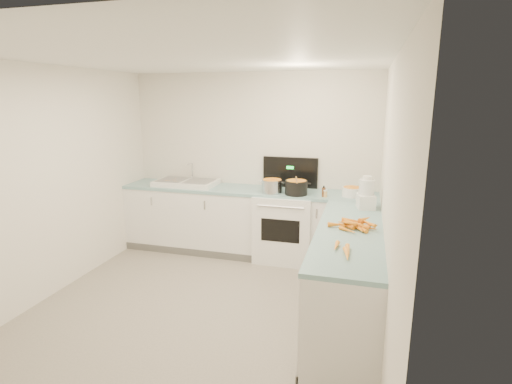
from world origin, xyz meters
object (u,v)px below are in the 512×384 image
(mixing_bowl, at_px, (352,192))
(sink, at_px, (186,183))
(steel_pot, at_px, (272,187))
(food_processor, at_px, (366,195))
(stove, at_px, (285,225))
(black_pot, at_px, (296,188))
(spice_jar, at_px, (325,194))
(extract_bottle, at_px, (324,192))

(mixing_bowl, bearing_deg, sink, 178.58)
(steel_pot, relative_size, mixing_bowl, 1.06)
(sink, bearing_deg, food_processor, -13.42)
(stove, bearing_deg, food_processor, -29.23)
(black_pot, xyz_separation_m, food_processor, (0.87, -0.44, 0.08))
(spice_jar, bearing_deg, food_processor, -39.78)
(sink, height_order, spice_jar, sink)
(mixing_bowl, distance_m, food_processor, 0.57)
(stove, distance_m, spice_jar, 0.76)
(sink, relative_size, spice_jar, 11.11)
(stove, distance_m, sink, 1.54)
(stove, xyz_separation_m, black_pot, (0.16, -0.13, 0.55))
(steel_pot, bearing_deg, sink, 173.64)
(extract_bottle, bearing_deg, mixing_bowl, 18.34)
(black_pot, height_order, mixing_bowl, black_pot)
(stove, bearing_deg, mixing_bowl, -2.76)
(spice_jar, xyz_separation_m, food_processor, (0.49, -0.41, 0.12))
(black_pot, relative_size, extract_bottle, 2.46)
(sink, xyz_separation_m, food_processor, (2.48, -0.59, 0.12))
(mixing_bowl, xyz_separation_m, spice_jar, (-0.32, -0.13, -0.02))
(mixing_bowl, bearing_deg, extract_bottle, -161.66)
(mixing_bowl, bearing_deg, food_processor, -72.45)
(spice_jar, height_order, food_processor, food_processor)
(black_pot, height_order, spice_jar, black_pot)
(stove, xyz_separation_m, steel_pot, (-0.16, -0.13, 0.55))
(mixing_bowl, bearing_deg, steel_pot, -175.14)
(black_pot, relative_size, food_processor, 0.77)
(sink, bearing_deg, stove, -0.62)
(steel_pot, xyz_separation_m, spice_jar, (0.70, -0.04, -0.04))
(black_pot, height_order, extract_bottle, black_pot)
(sink, bearing_deg, spice_jar, -5.24)
(mixing_bowl, xyz_separation_m, food_processor, (0.17, -0.53, 0.10))
(sink, bearing_deg, mixing_bowl, -1.42)
(steel_pot, relative_size, extract_bottle, 2.34)
(steel_pot, distance_m, food_processor, 1.27)
(stove, relative_size, black_pot, 4.76)
(mixing_bowl, bearing_deg, stove, 177.24)
(spice_jar, bearing_deg, stove, 162.78)
(sink, xyz_separation_m, steel_pot, (1.29, -0.14, 0.04))
(steel_pot, distance_m, mixing_bowl, 1.02)
(sink, height_order, black_pot, sink)
(stove, height_order, black_pot, stove)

